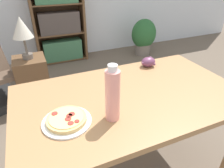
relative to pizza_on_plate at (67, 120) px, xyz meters
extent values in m
cube|color=#A37549|center=(0.41, 0.10, -0.03)|extent=(1.38, 0.80, 0.03)
cylinder|color=#A37549|center=(-0.22, 0.44, -0.40)|extent=(0.06, 0.06, 0.70)
cylinder|color=#A37549|center=(1.04, 0.44, -0.40)|extent=(0.06, 0.06, 0.70)
cylinder|color=white|center=(0.00, 0.00, -0.01)|extent=(0.24, 0.24, 0.01)
cylinder|color=#DBB26B|center=(0.00, 0.00, 0.00)|extent=(0.20, 0.20, 0.02)
cylinder|color=#EACC7A|center=(0.00, 0.00, 0.02)|extent=(0.17, 0.17, 0.00)
cylinder|color=#A83328|center=(-0.05, 0.05, 0.02)|extent=(0.03, 0.03, 0.00)
cylinder|color=#A83328|center=(0.00, -0.02, 0.02)|extent=(0.03, 0.03, 0.00)
cylinder|color=#A83328|center=(0.02, 0.00, 0.02)|extent=(0.03, 0.03, 0.00)
cylinder|color=#A83328|center=(0.01, -0.05, 0.02)|extent=(0.03, 0.03, 0.00)
cylinder|color=#A83328|center=(0.03, 0.01, 0.02)|extent=(0.03, 0.03, 0.00)
cylinder|color=#A83328|center=(0.04, -0.05, 0.02)|extent=(0.02, 0.02, 0.00)
ellipsoid|color=#6B3856|center=(0.72, 0.40, 0.02)|extent=(0.11, 0.09, 0.07)
sphere|color=#6B3856|center=(0.72, 0.42, 0.04)|extent=(0.03, 0.03, 0.03)
sphere|color=#6B3856|center=(0.71, 0.38, 0.03)|extent=(0.03, 0.03, 0.03)
sphere|color=#6B3856|center=(0.69, 0.41, 0.03)|extent=(0.03, 0.03, 0.03)
sphere|color=#6B3856|center=(0.75, 0.37, 0.01)|extent=(0.02, 0.02, 0.02)
sphere|color=#6B3856|center=(0.74, 0.41, 0.00)|extent=(0.02, 0.02, 0.02)
sphere|color=#6B3856|center=(0.67, 0.39, 0.02)|extent=(0.02, 0.02, 0.02)
sphere|color=#6B3856|center=(0.69, 0.39, 0.02)|extent=(0.03, 0.03, 0.03)
sphere|color=#6B3856|center=(0.75, 0.42, 0.04)|extent=(0.03, 0.03, 0.03)
cylinder|color=pink|center=(0.22, -0.06, 0.12)|extent=(0.07, 0.07, 0.27)
cylinder|color=white|center=(0.22, -0.06, 0.27)|extent=(0.05, 0.05, 0.03)
cube|color=brown|center=(0.03, 2.53, -0.05)|extent=(0.04, 0.31, 1.39)
cube|color=brown|center=(0.80, 2.53, -0.05)|extent=(0.04, 0.31, 1.39)
cube|color=brown|center=(0.41, 2.68, -0.05)|extent=(0.80, 0.01, 1.39)
cube|color=brown|center=(0.41, 2.53, -0.73)|extent=(0.73, 0.29, 0.02)
cube|color=#3D704C|center=(0.41, 2.50, -0.55)|extent=(0.63, 0.22, 0.32)
cube|color=brown|center=(0.41, 2.53, -0.28)|extent=(0.73, 0.29, 0.02)
cube|color=#4C423D|center=(0.41, 2.50, -0.10)|extent=(0.63, 0.22, 0.32)
cube|color=brown|center=(0.41, 2.53, 0.18)|extent=(0.73, 0.29, 0.02)
cube|color=brown|center=(-0.14, 1.43, -0.48)|extent=(0.34, 0.34, 0.54)
cylinder|color=#665B51|center=(-0.14, 1.43, -0.18)|extent=(0.11, 0.11, 0.05)
cylinder|color=#665B51|center=(-0.14, 1.43, -0.06)|extent=(0.02, 0.02, 0.18)
cone|color=beige|center=(-0.14, 1.43, 0.13)|extent=(0.21, 0.21, 0.21)
cylinder|color=#70665B|center=(1.82, 2.22, -0.65)|extent=(0.27, 0.27, 0.20)
ellipsoid|color=#285B2D|center=(1.82, 2.22, -0.37)|extent=(0.45, 0.38, 0.52)
camera|label=1|loc=(-0.10, -0.79, 0.65)|focal=32.00mm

